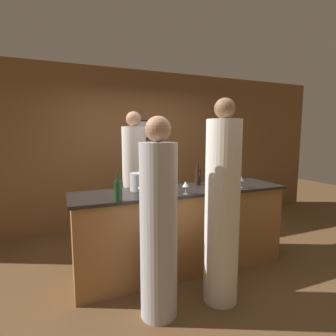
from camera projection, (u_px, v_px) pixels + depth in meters
ground_plane at (182, 268)px, 3.27m from camera, size 14.00×14.00×0.00m
back_wall at (139, 149)px, 4.83m from camera, size 8.00×0.08×2.80m
bar_counter at (182, 229)px, 3.21m from camera, size 2.60×0.66×1.01m
bartender at (135, 185)px, 3.78m from camera, size 0.34×0.34×1.98m
guest_0 at (159, 226)px, 2.32m from camera, size 0.33×0.33×1.81m
guest_1 at (222, 210)px, 2.53m from camera, size 0.34×0.34×1.99m
wine_bottle_0 at (118, 190)px, 2.56m from camera, size 0.07×0.07×0.29m
wine_bottle_1 at (198, 177)px, 3.39m from camera, size 0.07×0.07×0.27m
ice_bucket at (139, 182)px, 3.05m from camera, size 0.21×0.21×0.21m
wine_glass_0 at (210, 176)px, 3.23m from camera, size 0.07×0.07×0.18m
wine_glass_1 at (173, 181)px, 2.90m from camera, size 0.08×0.08×0.17m
wine_glass_2 at (241, 178)px, 3.21m from camera, size 0.08×0.08×0.16m
wine_glass_3 at (142, 186)px, 2.74m from camera, size 0.08×0.08×0.16m
wine_glass_4 at (186, 184)px, 2.87m from camera, size 0.07×0.07×0.14m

